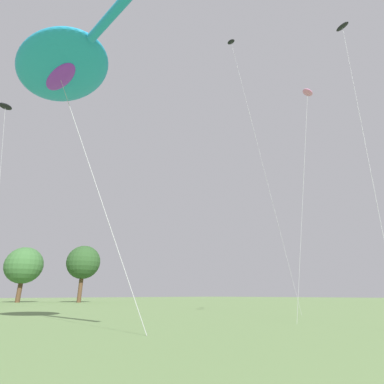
# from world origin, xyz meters

# --- Properties ---
(big_show_kite) EXTENTS (5.54, 13.17, 12.56)m
(big_show_kite) POSITION_xyz_m (-3.92, 16.31, 12.00)
(big_show_kite) COLOR #1E8CBF
(big_show_kite) RESTS_ON ground
(small_kite_triangle_green) EXTENTS (2.23, 1.79, 15.56)m
(small_kite_triangle_green) POSITION_xyz_m (-4.66, 27.74, 15.12)
(small_kite_triangle_green) COLOR black
(small_kite_triangle_green) RESTS_ON ground
(small_kite_box_yellow) EXTENTS (2.90, 1.69, 14.55)m
(small_kite_box_yellow) POSITION_xyz_m (9.80, 10.25, 14.15)
(small_kite_box_yellow) COLOR pink
(small_kite_box_yellow) RESTS_ON ground
(small_kite_bird_shape) EXTENTS (3.86, 0.99, 18.89)m
(small_kite_bird_shape) POSITION_xyz_m (10.59, 7.54, 18.25)
(small_kite_bird_shape) COLOR black
(small_kite_bird_shape) RESTS_ON ground
(small_kite_delta_white) EXTENTS (4.25, 2.25, 23.98)m
(small_kite_delta_white) POSITION_xyz_m (10.21, 16.47, 22.62)
(small_kite_delta_white) COLOR black
(small_kite_delta_white) RESTS_ON ground
(tree_pine_center) EXTENTS (6.12, 6.12, 10.21)m
(tree_pine_center) POSITION_xyz_m (16.27, 58.85, 7.09)
(tree_pine_center) COLOR #513823
(tree_pine_center) RESTS_ON ground
(tree_broad_distant) EXTENTS (6.69, 6.69, 9.94)m
(tree_broad_distant) POSITION_xyz_m (8.13, 66.49, 6.55)
(tree_broad_distant) COLOR #513823
(tree_broad_distant) RESTS_ON ground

